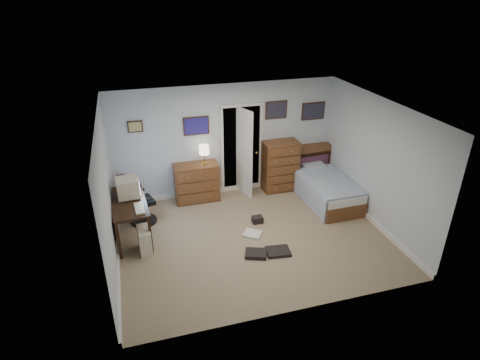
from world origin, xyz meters
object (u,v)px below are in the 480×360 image
object	(u,v)px
low_dresser	(197,182)
tall_dresser	(280,166)
office_chair	(140,205)
computer_desk	(124,210)
bed	(326,189)

from	to	relation	value
low_dresser	tall_dresser	size ratio (longest dim) A/B	0.82
office_chair	low_dresser	size ratio (longest dim) A/B	1.08
computer_desk	office_chair	size ratio (longest dim) A/B	1.34
computer_desk	tall_dresser	distance (m)	3.67
low_dresser	bed	bearing A→B (deg)	-16.38
bed	low_dresser	bearing A→B (deg)	161.51
office_chair	bed	bearing A→B (deg)	-19.42
tall_dresser	bed	xyz separation A→B (m)	(0.78, -0.82, -0.30)
computer_desk	office_chair	xyz separation A→B (m)	(0.29, 0.46, -0.20)
low_dresser	bed	distance (m)	2.86
office_chair	tall_dresser	bearing A→B (deg)	-5.54
office_chair	tall_dresser	world-z (taller)	tall_dresser
low_dresser	bed	xyz separation A→B (m)	(2.73, -0.85, -0.14)
office_chair	tall_dresser	size ratio (longest dim) A/B	0.88
computer_desk	bed	world-z (taller)	computer_desk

